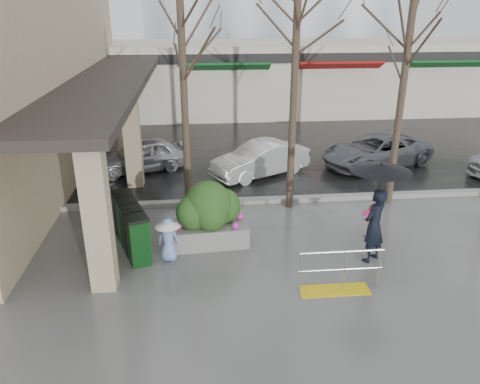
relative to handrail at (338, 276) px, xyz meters
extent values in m
plane|color=#51514F|center=(-1.36, 1.20, -0.38)|extent=(120.00, 120.00, 0.00)
cube|color=black|center=(-1.36, 23.20, -0.37)|extent=(120.00, 36.00, 0.01)
cube|color=gray|center=(-1.36, 5.20, -0.30)|extent=(120.00, 0.30, 0.15)
cube|color=#2D2823|center=(-6.16, 9.20, 3.25)|extent=(2.80, 18.00, 0.25)
cube|color=tan|center=(-5.26, 0.70, 1.37)|extent=(0.55, 0.55, 3.50)
cube|color=tan|center=(-5.26, 7.20, 1.37)|extent=(0.55, 0.55, 3.50)
cube|color=beige|center=(0.64, 19.20, 1.62)|extent=(34.00, 6.00, 4.00)
cube|color=maroon|center=(-7.36, 16.30, 2.47)|extent=(4.50, 1.68, 0.87)
cube|color=#0F4C1E|center=(-1.36, 16.30, 2.47)|extent=(4.50, 1.68, 0.87)
cube|color=maroon|center=(4.64, 16.30, 2.47)|extent=(4.50, 1.68, 0.87)
cube|color=#0F4C1E|center=(10.64, 16.30, 2.47)|extent=(4.50, 1.68, 0.87)
cube|color=black|center=(0.64, 16.30, 3.02)|extent=(34.00, 0.35, 0.50)
cube|color=yellow|center=(-0.06, 0.00, -0.37)|extent=(1.60, 0.50, 0.02)
cylinder|color=silver|center=(-0.86, 0.00, 0.12)|extent=(0.05, 0.05, 1.00)
cylinder|color=silver|center=(0.14, 0.00, 0.12)|extent=(0.05, 0.05, 1.00)
cylinder|color=silver|center=(0.94, 0.00, 0.12)|extent=(0.05, 0.05, 1.00)
cylinder|color=silver|center=(0.04, 0.00, 0.62)|extent=(1.90, 0.06, 0.06)
cylinder|color=silver|center=(0.04, 0.00, 0.17)|extent=(1.90, 0.04, 0.04)
cylinder|color=#382B21|center=(-3.36, 4.80, 3.02)|extent=(0.22, 0.22, 6.80)
cylinder|color=#382B21|center=(-0.16, 4.80, 3.12)|extent=(0.22, 0.22, 7.00)
cylinder|color=#382B21|center=(3.14, 4.80, 2.87)|extent=(0.22, 0.22, 6.50)
imported|color=black|center=(1.24, 1.26, 0.59)|extent=(0.84, 0.80, 1.93)
cylinder|color=black|center=(1.24, 1.26, 1.59)|extent=(0.02, 0.02, 1.22)
cone|color=black|center=(1.24, 1.26, 2.11)|extent=(1.46, 1.46, 0.18)
sphere|color=black|center=(1.24, 1.26, 2.22)|extent=(0.05, 0.05, 0.05)
imported|color=#D5828E|center=(1.64, 2.51, 0.11)|extent=(0.47, 0.37, 0.97)
cylinder|color=black|center=(1.64, 2.51, 0.29)|extent=(0.02, 0.02, 0.42)
cone|color=#FF2879|center=(1.64, 2.51, 0.41)|extent=(0.48, 0.48, 0.18)
sphere|color=black|center=(1.64, 2.51, 0.52)|extent=(0.05, 0.05, 0.05)
imported|color=#7794D3|center=(-3.85, 1.76, 0.20)|extent=(0.65, 0.52, 1.15)
cylinder|color=black|center=(-3.85, 1.76, 0.47)|extent=(0.02, 0.02, 0.54)
cone|color=white|center=(-3.85, 1.76, 0.65)|extent=(0.62, 0.62, 0.18)
sphere|color=black|center=(-3.85, 1.76, 0.76)|extent=(0.05, 0.05, 0.05)
cube|color=gray|center=(-2.81, 2.55, -0.09)|extent=(2.12, 1.17, 0.57)
ellipsoid|color=#1B4014|center=(-2.81, 2.55, 0.76)|extent=(1.25, 1.13, 1.32)
sphere|color=#1B4014|center=(-3.21, 2.43, 0.60)|extent=(0.90, 0.90, 0.90)
sphere|color=#1B4014|center=(-2.41, 2.72, 0.62)|extent=(0.95, 0.95, 0.95)
cube|color=#0C3611|center=(-4.57, 1.66, 0.22)|extent=(0.62, 0.62, 1.18)
cube|color=black|center=(-4.57, 1.66, 0.86)|extent=(0.66, 0.66, 0.09)
cube|color=black|center=(-4.77, 2.22, 0.22)|extent=(0.62, 0.62, 1.18)
cube|color=black|center=(-4.77, 2.22, 0.86)|extent=(0.66, 0.66, 0.09)
cube|color=#0E3E20|center=(-4.97, 2.78, 0.22)|extent=(0.62, 0.62, 1.18)
cube|color=black|center=(-4.97, 2.78, 0.86)|extent=(0.66, 0.66, 0.09)
cube|color=black|center=(-5.17, 3.33, 0.22)|extent=(0.62, 0.62, 1.18)
cube|color=black|center=(-5.17, 3.33, 0.86)|extent=(0.66, 0.66, 0.09)
imported|color=#ABAAAF|center=(-5.22, 8.74, 0.25)|extent=(3.98, 2.64, 1.26)
imported|color=white|center=(-0.68, 7.82, 0.25)|extent=(4.00, 3.00, 1.26)
imported|color=slate|center=(4.06, 8.47, 0.25)|extent=(4.98, 3.57, 1.26)
camera|label=1|loc=(-3.06, -8.77, 5.68)|focal=35.00mm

